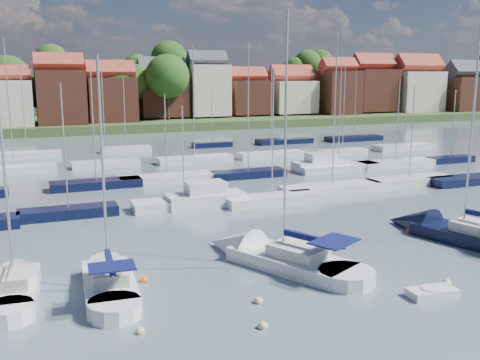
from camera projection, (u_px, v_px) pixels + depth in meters
name	position (u px, v px, depth m)	size (l,w,h in m)	color
ground	(197.00, 167.00, 68.40)	(260.00, 260.00, 0.00)	#495763
sailboat_left	(108.00, 279.00, 30.11)	(3.23, 10.23, 13.79)	silver
sailboat_centre	(270.00, 257.00, 33.84)	(8.50, 12.49, 16.74)	silver
sailboat_navy	(449.00, 233.00, 38.96)	(6.73, 12.70, 16.99)	black
sailboat_far	(15.00, 285.00, 29.25)	(3.02, 9.27, 12.21)	silver
tender	(432.00, 293.00, 28.59)	(2.75, 1.45, 0.57)	silver
buoy_a	(140.00, 333.00, 24.54)	(0.43, 0.43, 0.43)	beige
buoy_b	(263.00, 328.00, 25.05)	(0.47, 0.47, 0.47)	beige
buoy_c	(258.00, 303.00, 27.83)	(0.44, 0.44, 0.44)	beige
buoy_d	(446.00, 285.00, 30.21)	(0.52, 0.52, 0.52)	beige
buoy_e	(409.00, 232.00, 40.34)	(0.45, 0.45, 0.45)	#D85914
buoy_g	(111.00, 285.00, 30.18)	(0.44, 0.44, 0.44)	beige
buoy_h	(144.00, 282.00, 30.68)	(0.49, 0.49, 0.49)	#D85914
marina_field	(224.00, 169.00, 64.57)	(79.62, 41.41, 15.93)	silver
far_shore_town	(110.00, 100.00, 152.87)	(212.46, 90.00, 22.27)	#394F27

